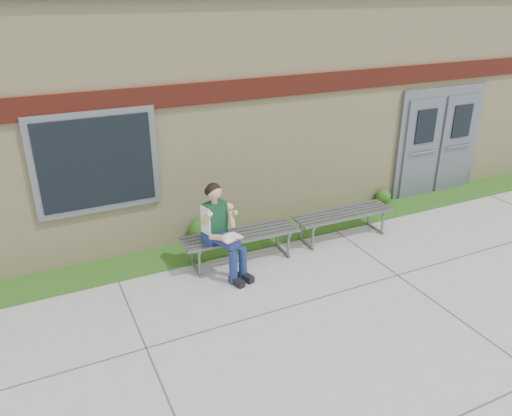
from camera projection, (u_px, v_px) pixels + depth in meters
ground at (366, 309)px, 7.02m from camera, size 80.00×80.00×0.00m
grass_strip at (279, 233)px, 9.16m from camera, size 16.00×0.80×0.02m
school_building at (209, 87)px, 11.10m from camera, size 16.20×6.22×4.20m
bench_left at (241, 240)px, 8.11m from camera, size 1.94×0.62×0.50m
bench_right at (343, 218)px, 8.90m from camera, size 1.85×0.55×0.48m
girl at (221, 229)px, 7.61m from camera, size 0.63×0.92×1.47m
shrub_mid at (202, 231)px, 8.72m from camera, size 0.45×0.45×0.45m
shrub_east at (383, 196)px, 10.32m from camera, size 0.31×0.31×0.31m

